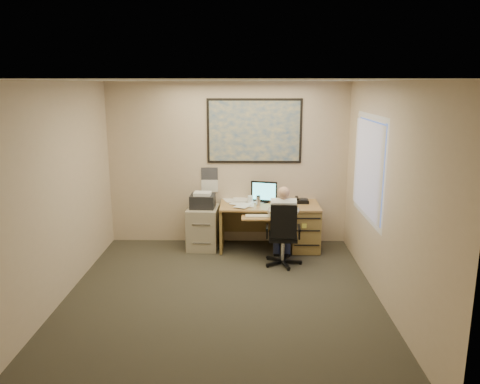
{
  "coord_description": "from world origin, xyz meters",
  "views": [
    {
      "loc": [
        0.31,
        -5.46,
        2.67
      ],
      "look_at": [
        0.22,
        1.3,
        1.09
      ],
      "focal_mm": 35.0,
      "sensor_mm": 36.0,
      "label": 1
    }
  ],
  "objects_px": {
    "office_chair": "(283,247)",
    "filing_cabinet": "(203,224)",
    "person": "(283,226)",
    "desk": "(289,222)"
  },
  "relations": [
    {
      "from": "desk",
      "to": "filing_cabinet",
      "type": "xyz_separation_m",
      "value": [
        -1.42,
        0.01,
        -0.03
      ]
    },
    {
      "from": "office_chair",
      "to": "person",
      "type": "xyz_separation_m",
      "value": [
        -0.0,
        0.08,
        0.31
      ]
    },
    {
      "from": "office_chair",
      "to": "person",
      "type": "bearing_deg",
      "value": 95.19
    },
    {
      "from": "filing_cabinet",
      "to": "person",
      "type": "height_order",
      "value": "person"
    },
    {
      "from": "desk",
      "to": "filing_cabinet",
      "type": "relative_size",
      "value": 1.68
    },
    {
      "from": "desk",
      "to": "office_chair",
      "type": "height_order",
      "value": "desk"
    },
    {
      "from": "desk",
      "to": "office_chair",
      "type": "xyz_separation_m",
      "value": [
        -0.16,
        -0.75,
        -0.16
      ]
    },
    {
      "from": "office_chair",
      "to": "filing_cabinet",
      "type": "bearing_deg",
      "value": 152.4
    },
    {
      "from": "desk",
      "to": "filing_cabinet",
      "type": "distance_m",
      "value": 1.42
    },
    {
      "from": "desk",
      "to": "office_chair",
      "type": "distance_m",
      "value": 0.78
    }
  ]
}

